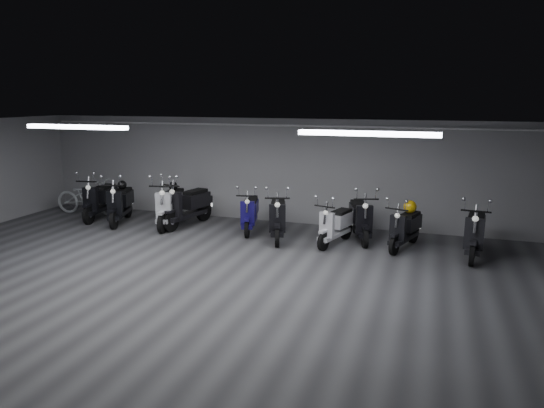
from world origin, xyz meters
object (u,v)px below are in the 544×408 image
(scooter_7, at_px, (361,212))
(helmet_2, at_px, (410,207))
(scooter_2, at_px, (170,199))
(scooter_4, at_px, (250,207))
(helmet_0, at_px, (122,185))
(scooter_9, at_px, (476,225))
(scooter_6, at_px, (336,219))
(helmet_1, at_px, (173,186))
(scooter_5, at_px, (278,211))
(scooter_1, at_px, (120,197))
(scooter_8, at_px, (405,222))
(bicycle, at_px, (87,193))
(scooter_3, at_px, (187,199))
(scooter_0, at_px, (99,193))

(scooter_7, relative_size, helmet_2, 6.37)
(scooter_2, bearing_deg, scooter_4, -5.41)
(helmet_0, bearing_deg, scooter_9, -2.39)
(scooter_2, xyz_separation_m, scooter_6, (4.43, -0.25, -0.12))
(scooter_9, xyz_separation_m, helmet_1, (-7.46, 0.49, 0.33))
(scooter_5, relative_size, scooter_9, 0.99)
(scooter_1, xyz_separation_m, scooter_6, (5.90, -0.16, -0.09))
(scooter_2, height_order, scooter_8, scooter_2)
(scooter_8, xyz_separation_m, helmet_0, (-7.53, 0.23, 0.37))
(scooter_4, bearing_deg, bicycle, 162.83)
(scooter_3, bearing_deg, scooter_0, -166.64)
(scooter_8, xyz_separation_m, bicycle, (-8.97, 0.55, -0.00))
(scooter_5, distance_m, scooter_8, 2.94)
(scooter_5, height_order, helmet_0, scooter_5)
(scooter_7, height_order, helmet_0, scooter_7)
(scooter_2, bearing_deg, bicycle, 160.15)
(scooter_7, bearing_deg, scooter_8, -37.90)
(scooter_5, distance_m, helmet_2, 3.04)
(scooter_0, xyz_separation_m, scooter_8, (8.27, -0.21, -0.09))
(scooter_3, bearing_deg, scooter_6, 6.12)
(scooter_2, xyz_separation_m, helmet_1, (-0.05, 0.27, 0.30))
(scooter_1, relative_size, bicycle, 0.99)
(scooter_8, distance_m, scooter_9, 1.45)
(scooter_7, distance_m, bicycle, 7.93)
(scooter_3, xyz_separation_m, scooter_4, (1.75, 0.01, -0.10))
(helmet_2, bearing_deg, scooter_4, 179.32)
(bicycle, bearing_deg, helmet_2, -97.51)
(scooter_7, bearing_deg, scooter_1, 165.42)
(scooter_4, height_order, scooter_9, scooter_9)
(scooter_1, xyz_separation_m, scooter_3, (1.88, 0.28, 0.03))
(scooter_3, xyz_separation_m, scooter_5, (2.62, -0.42, -0.04))
(scooter_2, height_order, helmet_1, scooter_2)
(scooter_2, bearing_deg, scooter_1, 172.96)
(scooter_8, bearing_deg, scooter_4, -165.88)
(scooter_2, distance_m, bicycle, 3.05)
(scooter_1, height_order, scooter_8, scooter_1)
(scooter_4, xyz_separation_m, helmet_0, (-3.71, -0.04, 0.36))
(scooter_4, relative_size, helmet_2, 5.87)
(helmet_1, bearing_deg, scooter_2, -79.30)
(scooter_1, distance_m, scooter_3, 1.90)
(scooter_8, xyz_separation_m, helmet_1, (-6.02, 0.34, 0.41))
(scooter_2, bearing_deg, helmet_2, -9.25)
(scooter_6, relative_size, helmet_2, 5.68)
(scooter_4, bearing_deg, helmet_0, 166.65)
(scooter_5, xyz_separation_m, helmet_0, (-4.59, 0.38, 0.30))
(scooter_2, relative_size, scooter_7, 1.06)
(scooter_8, bearing_deg, bicycle, -165.39)
(helmet_0, distance_m, helmet_2, 7.60)
(scooter_6, bearing_deg, scooter_4, -174.33)
(scooter_7, bearing_deg, bicycle, 160.55)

